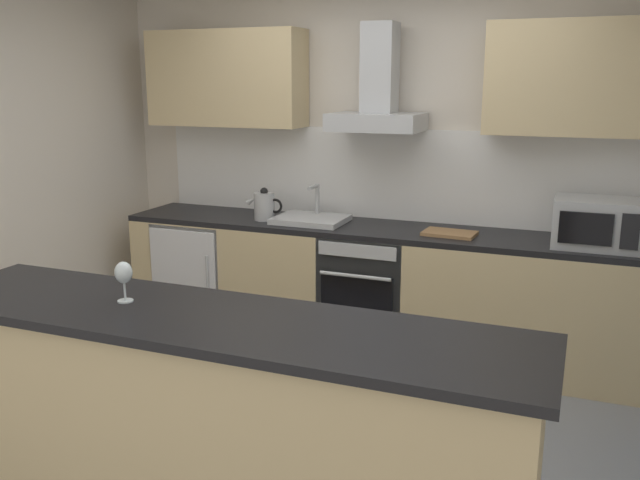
% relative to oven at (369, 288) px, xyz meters
% --- Properties ---
extents(ground, '(5.30, 4.49, 0.02)m').
position_rel_oven_xyz_m(ground, '(0.06, -1.40, -0.47)').
color(ground, gray).
extents(wall_back, '(5.30, 0.12, 2.60)m').
position_rel_oven_xyz_m(wall_back, '(0.06, 0.41, 0.84)').
color(wall_back, silver).
rests_on(wall_back, ground).
extents(backsplash_tile, '(3.66, 0.02, 0.66)m').
position_rel_oven_xyz_m(backsplash_tile, '(0.06, 0.33, 0.77)').
color(backsplash_tile, white).
extents(counter_back, '(3.79, 0.60, 0.90)m').
position_rel_oven_xyz_m(counter_back, '(0.06, 0.03, -0.01)').
color(counter_back, '#D1B784').
rests_on(counter_back, ground).
extents(counter_island, '(2.69, 0.64, 0.97)m').
position_rel_oven_xyz_m(counter_island, '(0.01, -2.15, 0.03)').
color(counter_island, '#D1B784').
rests_on(counter_island, ground).
extents(upper_cabinets, '(3.74, 0.32, 0.70)m').
position_rel_oven_xyz_m(upper_cabinets, '(0.06, 0.18, 1.45)').
color(upper_cabinets, '#D1B784').
extents(oven, '(0.60, 0.62, 0.80)m').
position_rel_oven_xyz_m(oven, '(0.00, 0.00, 0.00)').
color(oven, slate).
rests_on(oven, ground).
extents(refrigerator, '(0.58, 0.60, 0.85)m').
position_rel_oven_xyz_m(refrigerator, '(-1.36, -0.00, -0.03)').
color(refrigerator, white).
rests_on(refrigerator, ground).
extents(microwave, '(0.50, 0.38, 0.30)m').
position_rel_oven_xyz_m(microwave, '(1.45, -0.03, 0.59)').
color(microwave, '#B7BABC').
rests_on(microwave, counter_back).
extents(sink, '(0.50, 0.40, 0.26)m').
position_rel_oven_xyz_m(sink, '(-0.45, 0.01, 0.47)').
color(sink, silver).
rests_on(sink, counter_back).
extents(kettle, '(0.29, 0.15, 0.24)m').
position_rel_oven_xyz_m(kettle, '(-0.80, -0.03, 0.55)').
color(kettle, '#B7BABC').
rests_on(kettle, counter_back).
extents(range_hood, '(0.62, 0.45, 0.72)m').
position_rel_oven_xyz_m(range_hood, '(0.00, 0.13, 1.33)').
color(range_hood, '#B7BABC').
extents(wine_glass, '(0.08, 0.08, 0.18)m').
position_rel_oven_xyz_m(wine_glass, '(-0.44, -2.12, 0.63)').
color(wine_glass, silver).
rests_on(wine_glass, counter_island).
extents(chopping_board, '(0.36, 0.24, 0.02)m').
position_rel_oven_xyz_m(chopping_board, '(0.56, -0.02, 0.45)').
color(chopping_board, '#9E7247').
rests_on(chopping_board, counter_back).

